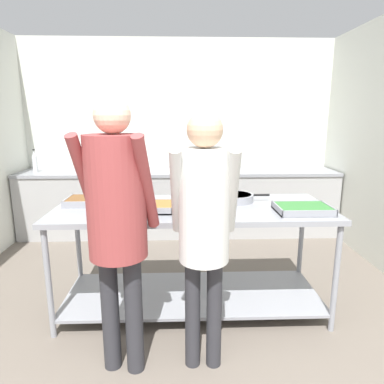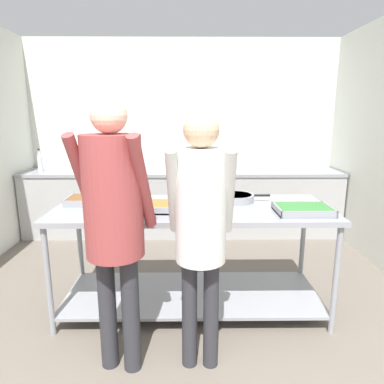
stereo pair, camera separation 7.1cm
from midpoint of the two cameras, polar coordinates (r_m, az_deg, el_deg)
name	(u,v)px [view 1 (the left image)]	position (r m, az deg, el deg)	size (l,w,h in m)	color
wall_rear	(179,136)	(4.98, -2.66, 9.28)	(4.41, 0.06, 2.65)	silver
back_counter	(179,202)	(4.75, -2.60, -1.68)	(4.25, 0.65, 0.88)	#A8A8A8
serving_counter	(192,240)	(2.87, -0.64, -8.09)	(2.22, 0.85, 0.90)	gray
serving_tray_greens	(94,201)	(2.99, -16.72, -1.43)	(0.44, 0.29, 0.05)	gray
serving_tray_roast	(147,207)	(2.70, -8.29, -2.51)	(0.41, 0.29, 0.05)	gray
plate_stack	(191,196)	(3.00, -0.79, -0.75)	(0.24, 0.24, 0.06)	white
sauce_pan	(236,197)	(2.96, 6.59, -0.88)	(0.45, 0.31, 0.06)	gray
serving_tray_vegetables	(303,209)	(2.74, 17.31, -2.73)	(0.41, 0.30, 0.05)	gray
guest_serving_left	(117,211)	(2.08, -13.37, -3.06)	(0.50, 0.41, 1.73)	#2D2D33
guest_serving_right	(204,216)	(2.07, 1.06, -4.00)	(0.41, 0.33, 1.65)	#2D2D33
water_bottle	(35,162)	(4.99, -25.10, 4.60)	(0.06, 0.06, 0.30)	silver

